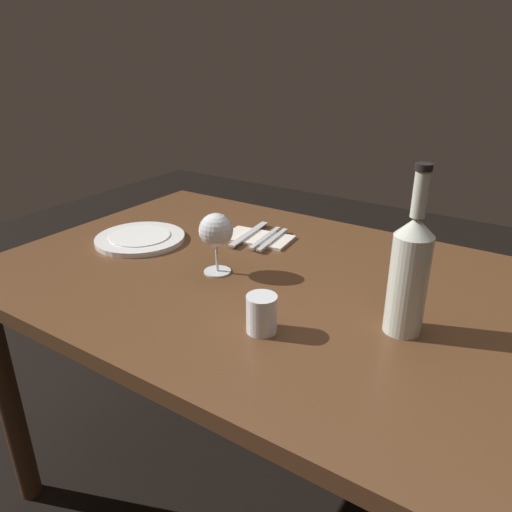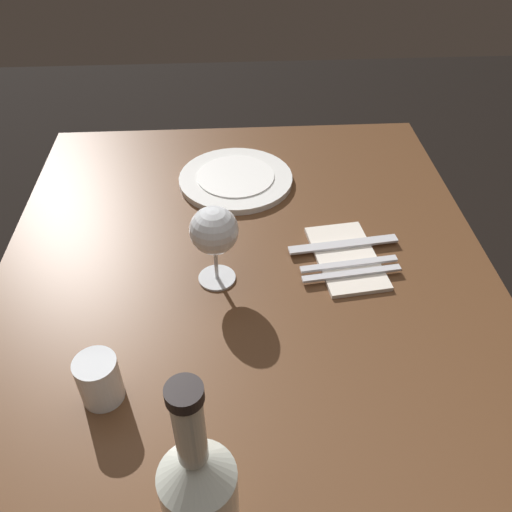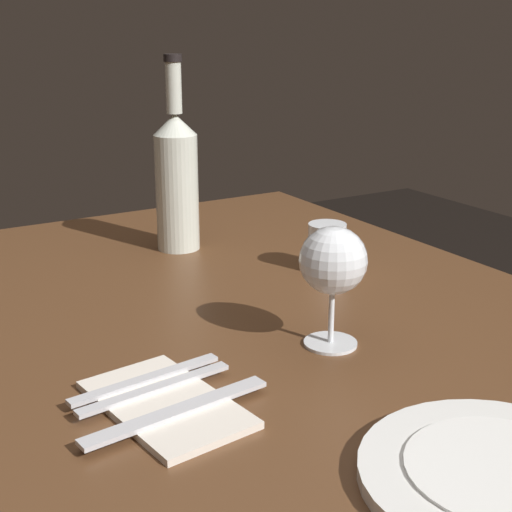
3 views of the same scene
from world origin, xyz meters
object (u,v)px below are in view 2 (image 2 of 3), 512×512
at_px(folded_napkin, 346,257).
at_px(fork_outer, 352,273).
at_px(table_knife, 343,244).
at_px(dinner_plate, 236,179).
at_px(fork_inner, 349,264).
at_px(water_tumbler, 100,382).
at_px(wine_glass_left, 214,232).
at_px(wine_bottle, 202,511).

relative_size(folded_napkin, fork_outer, 1.12).
bearing_deg(table_knife, dinner_plate, 39.06).
xyz_separation_m(fork_inner, fork_outer, (-0.02, 0.00, 0.00)).
bearing_deg(fork_outer, water_tumbler, 118.93).
xyz_separation_m(wine_glass_left, water_tumbler, (-0.23, 0.16, -0.07)).
distance_m(water_tumbler, fork_inner, 0.47).
bearing_deg(wine_bottle, wine_glass_left, -1.38).
bearing_deg(fork_inner, wine_glass_left, 93.13).
distance_m(dinner_plate, fork_outer, 0.37).
bearing_deg(table_knife, folded_napkin, 180.00).
height_order(fork_inner, table_knife, same).
bearing_deg(dinner_plate, table_knife, -140.94).
height_order(wine_glass_left, folded_napkin, wine_glass_left).
distance_m(folded_napkin, table_knife, 0.03).
relative_size(water_tumbler, table_knife, 0.36).
distance_m(wine_bottle, fork_outer, 0.52).
bearing_deg(wine_bottle, fork_outer, -29.11).
xyz_separation_m(dinner_plate, folded_napkin, (-0.27, -0.19, -0.00)).
bearing_deg(fork_inner, wine_bottle, 152.19).
distance_m(wine_glass_left, water_tumbler, 0.29).
bearing_deg(dinner_plate, water_tumbler, 159.20).
bearing_deg(water_tumbler, folded_napkin, -55.88).
bearing_deg(table_knife, fork_outer, -180.00).
height_order(wine_glass_left, fork_inner, wine_glass_left).
relative_size(wine_bottle, water_tumbler, 4.31).
bearing_deg(wine_bottle, table_knife, -25.29).
bearing_deg(folded_napkin, wine_glass_left, 99.07).
distance_m(wine_bottle, folded_napkin, 0.57).
xyz_separation_m(wine_glass_left, wine_bottle, (-0.46, 0.01, 0.02)).
height_order(water_tumbler, fork_inner, water_tumbler).
height_order(folded_napkin, table_knife, table_knife).
distance_m(water_tumbler, table_knife, 0.50).
relative_size(water_tumbler, folded_napkin, 0.38).
height_order(water_tumbler, dinner_plate, water_tumbler).
xyz_separation_m(wine_bottle, water_tumbler, (0.23, 0.15, -0.09)).
bearing_deg(fork_outer, wine_glass_left, 87.11).
relative_size(dinner_plate, table_knife, 1.18).
xyz_separation_m(wine_glass_left, table_knife, (0.07, -0.24, -0.09)).
xyz_separation_m(wine_bottle, table_knife, (0.53, -0.25, -0.11)).
bearing_deg(fork_outer, folded_napkin, 0.00).
distance_m(dinner_plate, folded_napkin, 0.33).
bearing_deg(wine_bottle, dinner_plate, -4.03).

